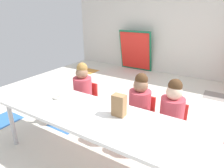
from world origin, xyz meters
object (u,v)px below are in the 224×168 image
(folded_activity_table, at_px, (135,51))
(paper_plate_center_table, at_px, (30,101))
(seated_child_middle_seat, at_px, (140,103))
(seated_child_far_right, at_px, (172,111))
(donut_powdered_on_plate, at_px, (58,97))
(seated_child_near_camera, at_px, (83,88))
(paper_plate_near_edge, at_px, (58,99))
(craft_table, at_px, (93,117))
(paper_bag_brown, at_px, (119,105))

(folded_activity_table, height_order, paper_plate_center_table, folded_activity_table)
(seated_child_middle_seat, xyz_separation_m, folded_activity_table, (-1.42, 2.87, -0.02))
(seated_child_far_right, bearing_deg, seated_child_middle_seat, 180.00)
(paper_plate_center_table, distance_m, donut_powdered_on_plate, 0.30)
(seated_child_near_camera, height_order, seated_child_far_right, same)
(folded_activity_table, bearing_deg, seated_child_middle_seat, -63.71)
(seated_child_middle_seat, xyz_separation_m, paper_plate_near_edge, (-0.82, -0.52, 0.06))
(craft_table, distance_m, paper_plate_center_table, 0.78)
(seated_child_far_right, bearing_deg, paper_plate_near_edge, -156.49)
(paper_plate_center_table, xyz_separation_m, donut_powdered_on_plate, (0.21, 0.22, 0.02))
(paper_bag_brown, bearing_deg, paper_plate_center_table, -165.19)
(craft_table, relative_size, paper_bag_brown, 9.95)
(folded_activity_table, relative_size, paper_plate_center_table, 6.04)
(craft_table, bearing_deg, seated_child_near_camera, 136.29)
(craft_table, distance_m, seated_child_far_right, 0.87)
(seated_child_near_camera, bearing_deg, paper_plate_center_table, -101.99)
(folded_activity_table, bearing_deg, paper_bag_brown, -67.33)
(seated_child_near_camera, height_order, paper_plate_center_table, seated_child_near_camera)
(paper_bag_brown, xyz_separation_m, donut_powdered_on_plate, (-0.80, -0.05, -0.09))
(seated_child_near_camera, height_order, paper_bag_brown, seated_child_near_camera)
(craft_table, xyz_separation_m, paper_plate_near_edge, (-0.55, 0.05, 0.05))
(craft_table, height_order, seated_child_near_camera, seated_child_near_camera)
(seated_child_middle_seat, bearing_deg, donut_powdered_on_plate, -147.46)
(craft_table, bearing_deg, folded_activity_table, 108.36)
(craft_table, bearing_deg, seated_child_middle_seat, 64.57)
(paper_plate_near_edge, bearing_deg, craft_table, -5.41)
(folded_activity_table, bearing_deg, craft_table, -71.64)
(paper_plate_near_edge, xyz_separation_m, donut_powdered_on_plate, (0.00, 0.00, 0.02))
(seated_child_near_camera, distance_m, folded_activity_table, 2.92)
(seated_child_far_right, height_order, donut_powdered_on_plate, seated_child_far_right)
(paper_bag_brown, xyz_separation_m, paper_plate_center_table, (-1.01, -0.27, -0.11))
(seated_child_middle_seat, height_order, folded_activity_table, folded_activity_table)
(paper_plate_near_edge, bearing_deg, donut_powdered_on_plate, 0.00)
(craft_table, height_order, paper_plate_center_table, paper_plate_center_table)
(seated_child_far_right, xyz_separation_m, donut_powdered_on_plate, (-1.20, -0.52, 0.08))
(craft_table, bearing_deg, paper_plate_near_edge, 174.59)
(seated_child_middle_seat, bearing_deg, paper_plate_center_table, -144.35)
(donut_powdered_on_plate, bearing_deg, craft_table, -5.41)
(paper_bag_brown, bearing_deg, seated_child_middle_seat, 87.47)
(paper_plate_near_edge, bearing_deg, seated_child_middle_seat, 32.54)
(craft_table, height_order, donut_powdered_on_plate, donut_powdered_on_plate)
(folded_activity_table, bearing_deg, paper_plate_center_table, -83.95)
(seated_child_far_right, xyz_separation_m, paper_plate_center_table, (-1.42, -0.74, 0.06))
(seated_child_middle_seat, distance_m, donut_powdered_on_plate, 0.98)
(donut_powdered_on_plate, bearing_deg, seated_child_far_right, 23.51)
(seated_child_far_right, relative_size, paper_plate_center_table, 5.10)
(craft_table, relative_size, folded_activity_table, 2.02)
(seated_child_far_right, xyz_separation_m, paper_bag_brown, (-0.40, -0.47, 0.17))
(seated_child_middle_seat, bearing_deg, paper_bag_brown, -92.53)
(paper_plate_center_table, bearing_deg, seated_child_far_right, 27.62)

